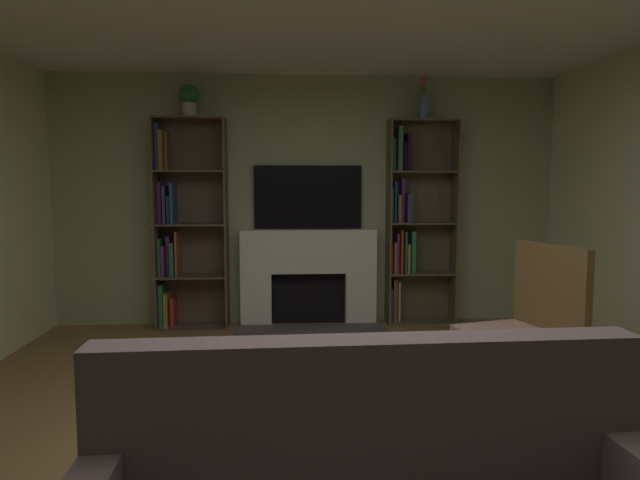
% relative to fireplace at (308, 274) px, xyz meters
% --- Properties ---
extents(ground_plane, '(7.77, 7.77, 0.00)m').
position_rel_fireplace_xyz_m(ground_plane, '(0.00, -3.12, -0.54)').
color(ground_plane, olive).
extents(wall_back_accent, '(5.51, 0.06, 2.66)m').
position_rel_fireplace_xyz_m(wall_back_accent, '(0.00, 0.15, 0.79)').
color(wall_back_accent, '#A3AF82').
rests_on(wall_back_accent, ground_plane).
extents(fireplace, '(1.54, 0.53, 1.03)m').
position_rel_fireplace_xyz_m(fireplace, '(0.00, 0.00, 0.00)').
color(fireplace, white).
rests_on(fireplace, ground_plane).
extents(tv, '(1.15, 0.06, 0.67)m').
position_rel_fireplace_xyz_m(tv, '(0.00, 0.09, 0.83)').
color(tv, black).
rests_on(tv, fireplace).
extents(bookshelf_left, '(0.73, 0.34, 2.18)m').
position_rel_fireplace_xyz_m(bookshelf_left, '(-1.32, -0.00, 0.51)').
color(bookshelf_left, brown).
rests_on(bookshelf_left, ground_plane).
extents(bookshelf_right, '(0.73, 0.28, 2.18)m').
position_rel_fireplace_xyz_m(bookshelf_right, '(1.13, 0.02, 0.55)').
color(bookshelf_right, brown).
rests_on(bookshelf_right, ground_plane).
extents(potted_plant, '(0.20, 0.20, 0.33)m').
position_rel_fireplace_xyz_m(potted_plant, '(-1.22, -0.03, 1.83)').
color(potted_plant, beige).
rests_on(potted_plant, bookshelf_left).
extents(vase_with_flowers, '(0.13, 0.13, 0.45)m').
position_rel_fireplace_xyz_m(vase_with_flowers, '(1.22, -0.03, 1.79)').
color(vase_with_flowers, slate).
rests_on(vase_with_flowers, bookshelf_right).
extents(armchair, '(0.76, 0.82, 1.09)m').
position_rel_fireplace_xyz_m(armchair, '(1.39, -2.28, -0.00)').
color(armchair, brown).
rests_on(armchair, ground_plane).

